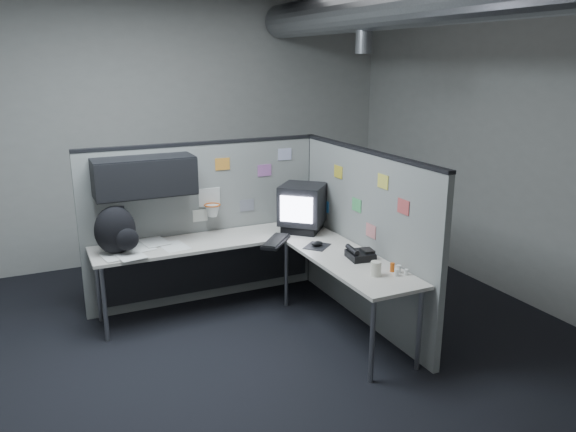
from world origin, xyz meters
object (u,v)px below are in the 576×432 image
backpack (116,231)px  monitor (303,207)px  desk (249,256)px  phone (360,254)px  keyboard (276,241)px

backpack → monitor: bearing=-14.7°
desk → backpack: (-1.15, 0.23, 0.33)m
backpack → desk: bearing=-24.4°
monitor → phone: 0.99m
desk → monitor: bearing=15.3°
desk → phone: size_ratio=9.04×
backpack → keyboard: bearing=-25.9°
desk → monitor: 0.76m
monitor → backpack: (-1.80, 0.06, -0.03)m
desk → phone: phone is taller
phone → monitor: bearing=112.7°
desk → phone: bearing=-47.2°
keyboard → backpack: backpack is taller
backpack → phone: bearing=-41.4°
monitor → keyboard: 0.54m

